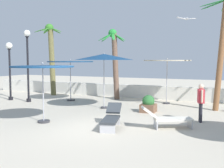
{
  "coord_description": "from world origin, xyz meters",
  "views": [
    {
      "loc": [
        5.47,
        -9.08,
        2.56
      ],
      "look_at": [
        0.0,
        2.97,
        1.4
      ],
      "focal_mm": 44.36,
      "sensor_mm": 36.0,
      "label": 1
    }
  ],
  "objects_px": {
    "patio_umbrella_0": "(43,70)",
    "lamp_post_0": "(10,62)",
    "seagull_0": "(186,19)",
    "patio_umbrella_5": "(104,57)",
    "palm_tree_2": "(224,39)",
    "patio_umbrella_4": "(167,62)",
    "palm_tree_3": "(114,56)",
    "lounge_chair_1": "(112,117)",
    "guest_0": "(201,99)",
    "lamp_post_2": "(28,56)",
    "palm_tree_0": "(51,52)",
    "patio_umbrella_1": "(70,63)",
    "lounge_chair_0": "(167,118)",
    "planter": "(148,104)"
  },
  "relations": [
    {
      "from": "patio_umbrella_0",
      "to": "lamp_post_0",
      "type": "relative_size",
      "value": 0.69
    },
    {
      "from": "seagull_0",
      "to": "patio_umbrella_5",
      "type": "bearing_deg",
      "value": -152.58
    },
    {
      "from": "palm_tree_2",
      "to": "lamp_post_0",
      "type": "xyz_separation_m",
      "value": [
        -12.46,
        -1.52,
        -1.15
      ]
    },
    {
      "from": "palm_tree_2",
      "to": "seagull_0",
      "type": "bearing_deg",
      "value": 173.65
    },
    {
      "from": "patio_umbrella_4",
      "to": "palm_tree_3",
      "type": "relative_size",
      "value": 0.59
    },
    {
      "from": "patio_umbrella_0",
      "to": "seagull_0",
      "type": "height_order",
      "value": "seagull_0"
    },
    {
      "from": "patio_umbrella_0",
      "to": "lamp_post_0",
      "type": "bearing_deg",
      "value": 144.49
    },
    {
      "from": "lounge_chair_1",
      "to": "guest_0",
      "type": "relative_size",
      "value": 1.22
    },
    {
      "from": "patio_umbrella_0",
      "to": "patio_umbrella_4",
      "type": "relative_size",
      "value": 0.94
    },
    {
      "from": "guest_0",
      "to": "patio_umbrella_0",
      "type": "bearing_deg",
      "value": -155.36
    },
    {
      "from": "lamp_post_2",
      "to": "palm_tree_2",
      "type": "bearing_deg",
      "value": 8.53
    },
    {
      "from": "palm_tree_0",
      "to": "guest_0",
      "type": "distance_m",
      "value": 12.15
    },
    {
      "from": "seagull_0",
      "to": "patio_umbrella_1",
      "type": "bearing_deg",
      "value": -177.1
    },
    {
      "from": "palm_tree_0",
      "to": "lounge_chair_1",
      "type": "xyz_separation_m",
      "value": [
        8.01,
        -7.06,
        -2.72
      ]
    },
    {
      "from": "palm_tree_3",
      "to": "lamp_post_2",
      "type": "xyz_separation_m",
      "value": [
        -4.31,
        -3.22,
        -0.01
      ]
    },
    {
      "from": "palm_tree_3",
      "to": "patio_umbrella_4",
      "type": "bearing_deg",
      "value": -7.69
    },
    {
      "from": "patio_umbrella_1",
      "to": "lounge_chair_0",
      "type": "relative_size",
      "value": 1.49
    },
    {
      "from": "lamp_post_2",
      "to": "lounge_chair_0",
      "type": "relative_size",
      "value": 2.27
    },
    {
      "from": "patio_umbrella_5",
      "to": "planter",
      "type": "xyz_separation_m",
      "value": [
        2.46,
        -0.08,
        -2.32
      ]
    },
    {
      "from": "patio_umbrella_4",
      "to": "seagull_0",
      "type": "xyz_separation_m",
      "value": [
        1.18,
        -0.9,
        2.27
      ]
    },
    {
      "from": "palm_tree_2",
      "to": "patio_umbrella_5",
      "type": "bearing_deg",
      "value": -162.67
    },
    {
      "from": "lounge_chair_1",
      "to": "seagull_0",
      "type": "distance_m",
      "value": 7.27
    },
    {
      "from": "palm_tree_0",
      "to": "lamp_post_2",
      "type": "height_order",
      "value": "palm_tree_0"
    },
    {
      "from": "lounge_chair_0",
      "to": "seagull_0",
      "type": "height_order",
      "value": "seagull_0"
    },
    {
      "from": "palm_tree_3",
      "to": "guest_0",
      "type": "xyz_separation_m",
      "value": [
        5.94,
        -4.67,
        -1.86
      ]
    },
    {
      "from": "patio_umbrella_4",
      "to": "planter",
      "type": "relative_size",
      "value": 3.17
    },
    {
      "from": "palm_tree_3",
      "to": "lounge_chair_0",
      "type": "relative_size",
      "value": 2.37
    },
    {
      "from": "patio_umbrella_5",
      "to": "palm_tree_3",
      "type": "distance_m",
      "value": 3.48
    },
    {
      "from": "patio_umbrella_5",
      "to": "palm_tree_0",
      "type": "height_order",
      "value": "palm_tree_0"
    },
    {
      "from": "lamp_post_2",
      "to": "lounge_chair_1",
      "type": "distance_m",
      "value": 8.53
    },
    {
      "from": "patio_umbrella_0",
      "to": "lamp_post_2",
      "type": "bearing_deg",
      "value": 136.74
    },
    {
      "from": "patio_umbrella_4",
      "to": "planter",
      "type": "height_order",
      "value": "patio_umbrella_4"
    },
    {
      "from": "palm_tree_0",
      "to": "palm_tree_2",
      "type": "height_order",
      "value": "palm_tree_2"
    },
    {
      "from": "patio_umbrella_1",
      "to": "patio_umbrella_5",
      "type": "relative_size",
      "value": 0.92
    },
    {
      "from": "lounge_chair_1",
      "to": "lounge_chair_0",
      "type": "bearing_deg",
      "value": 20.69
    },
    {
      "from": "guest_0",
      "to": "planter",
      "type": "height_order",
      "value": "guest_0"
    },
    {
      "from": "patio_umbrella_0",
      "to": "lounge_chair_1",
      "type": "xyz_separation_m",
      "value": [
        2.89,
        0.38,
        -1.76
      ]
    },
    {
      "from": "patio_umbrella_0",
      "to": "patio_umbrella_4",
      "type": "distance_m",
      "value": 7.7
    },
    {
      "from": "lounge_chair_1",
      "to": "patio_umbrella_0",
      "type": "bearing_deg",
      "value": -172.54
    },
    {
      "from": "patio_umbrella_5",
      "to": "lounge_chair_0",
      "type": "bearing_deg",
      "value": -35.68
    },
    {
      "from": "patio_umbrella_0",
      "to": "lounge_chair_0",
      "type": "height_order",
      "value": "patio_umbrella_0"
    },
    {
      "from": "seagull_0",
      "to": "planter",
      "type": "xyz_separation_m",
      "value": [
        -1.37,
        -2.07,
        -4.32
      ]
    },
    {
      "from": "patio_umbrella_4",
      "to": "palm_tree_0",
      "type": "distance_m",
      "value": 8.62
    },
    {
      "from": "patio_umbrella_1",
      "to": "seagull_0",
      "type": "xyz_separation_m",
      "value": [
        6.96,
        0.35,
        2.37
      ]
    },
    {
      "from": "patio_umbrella_0",
      "to": "planter",
      "type": "relative_size",
      "value": 2.97
    },
    {
      "from": "palm_tree_0",
      "to": "seagull_0",
      "type": "bearing_deg",
      "value": -8.55
    },
    {
      "from": "patio_umbrella_1",
      "to": "palm_tree_3",
      "type": "bearing_deg",
      "value": 37.59
    },
    {
      "from": "patio_umbrella_1",
      "to": "palm_tree_0",
      "type": "xyz_separation_m",
      "value": [
        -2.8,
        1.82,
        0.78
      ]
    },
    {
      "from": "lamp_post_2",
      "to": "lounge_chair_0",
      "type": "distance_m",
      "value": 9.99
    },
    {
      "from": "seagull_0",
      "to": "lamp_post_2",
      "type": "bearing_deg",
      "value": -168.46
    }
  ]
}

